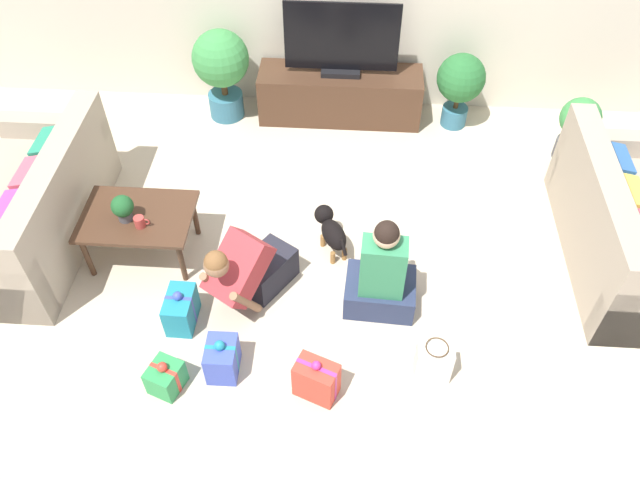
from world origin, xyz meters
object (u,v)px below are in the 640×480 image
object	(u,v)px
dog	(331,229)
gift_box_c	(316,380)
gift_box_d	(181,309)
tabletop_plant	(123,208)
potted_plant_back_right	(460,82)
gift_box_a	(166,377)
gift_box_b	(222,359)
coffee_table	(138,220)
sofa_right	(627,231)
tv_console	(340,95)
person_sitting	(382,277)
potted_plant_corner_right	(578,125)
mug	(140,222)
tv	(341,43)
gift_bag_a	(434,362)
potted_plant_back_left	(221,66)
person_kneeling	(249,269)
sofa_left	(32,210)

from	to	relation	value
dog	gift_box_c	distance (m)	1.34
gift_box_d	tabletop_plant	world-z (taller)	tabletop_plant
potted_plant_back_right	gift_box_a	distance (m)	3.83
potted_plant_back_right	gift_box_b	xyz separation A→B (m)	(-1.82, -2.97, -0.34)
tabletop_plant	coffee_table	bearing A→B (deg)	35.47
sofa_right	tv_console	size ratio (longest dim) A/B	1.12
dog	potted_plant_back_right	bearing A→B (deg)	-149.79
sofa_right	person_sitting	bearing A→B (deg)	107.88
potted_plant_corner_right	mug	xyz separation A→B (m)	(-3.62, -1.58, 0.11)
tv	gift_box_a	bearing A→B (deg)	-108.07
tv_console	gift_bag_a	world-z (taller)	tv_console
sofa_right	gift_bag_a	distance (m)	1.98
sofa_right	tv	size ratio (longest dim) A/B	1.68
potted_plant_back_left	tabletop_plant	size ratio (longest dim) A/B	4.13
gift_box_d	gift_bag_a	xyz separation A→B (m)	(1.82, -0.34, 0.03)
sofa_right	potted_plant_back_left	distance (m)	3.89
potted_plant_back_left	person_sitting	world-z (taller)	potted_plant_back_left
gift_box_b	person_sitting	bearing A→B (deg)	30.89
sofa_right	person_kneeling	bearing A→B (deg)	101.93
gift_box_b	tabletop_plant	distance (m)	1.40
sofa_left	dog	size ratio (longest dim) A/B	3.66
sofa_right	tabletop_plant	xyz separation A→B (m)	(-3.89, -0.27, 0.26)
sofa_right	dog	xyz separation A→B (m)	(-2.33, -0.06, -0.09)
potted_plant_corner_right	gift_bag_a	world-z (taller)	potted_plant_corner_right
potted_plant_back_right	gift_box_b	bearing A→B (deg)	-121.49
sofa_left	gift_box_d	distance (m)	1.58
tv_console	potted_plant_back_right	size ratio (longest dim) A/B	2.09
dog	mug	size ratio (longest dim) A/B	4.09
potted_plant_corner_right	person_kneeling	xyz separation A→B (m)	(-2.76, -1.86, -0.05)
dog	gift_box_a	size ratio (longest dim) A/B	1.76
person_kneeling	gift_box_d	distance (m)	0.58
sofa_left	sofa_right	size ratio (longest dim) A/B	1.00
gift_bag_a	mug	size ratio (longest dim) A/B	2.91
tv_console	person_sitting	size ratio (longest dim) A/B	1.74
coffee_table	potted_plant_back_right	distance (m)	3.27
person_sitting	gift_box_a	world-z (taller)	person_sitting
gift_box_b	gift_bag_a	xyz separation A→B (m)	(1.45, 0.06, 0.02)
coffee_table	tv	xyz separation A→B (m)	(1.49, 1.98, 0.44)
potted_plant_back_left	gift_bag_a	distance (m)	3.52
tv_console	tabletop_plant	distance (m)	2.57
tv	gift_box_d	size ratio (longest dim) A/B	3.17
person_sitting	gift_bag_a	distance (m)	0.71
gift_bag_a	potted_plant_corner_right	bearing A→B (deg)	60.00
coffee_table	gift_box_a	world-z (taller)	coffee_table
sofa_left	tabletop_plant	world-z (taller)	sofa_left
potted_plant_back_left	tabletop_plant	xyz separation A→B (m)	(-0.41, -1.97, -0.01)
sofa_left	tv	bearing A→B (deg)	127.42
potted_plant_corner_right	mug	size ratio (longest dim) A/B	5.33
sofa_right	mug	bearing A→B (deg)	95.10
potted_plant_back_left	dog	distance (m)	2.14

